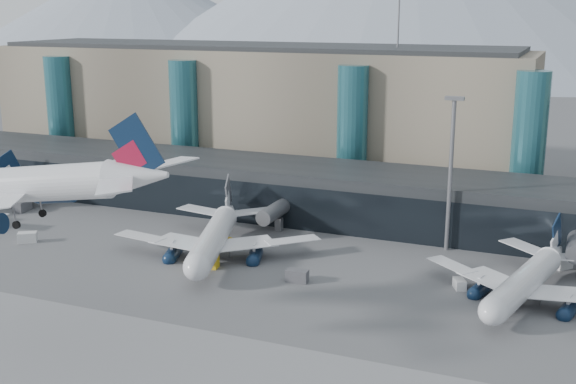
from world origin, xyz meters
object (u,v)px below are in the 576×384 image
at_px(jet_parked_mid, 217,226).
at_px(jet_parked_right, 532,269).
at_px(veh_c, 297,276).
at_px(veh_h, 207,261).
at_px(veh_a, 27,237).
at_px(veh_b, 226,244).
at_px(lightmast_mid, 451,165).
at_px(veh_d, 564,263).
at_px(veh_f, 22,206).
at_px(hero_jet, 41,175).
at_px(veh_g, 459,284).

height_order(jet_parked_mid, jet_parked_right, jet_parked_mid).
bearing_deg(veh_c, veh_h, 175.11).
bearing_deg(veh_a, veh_h, -31.78).
bearing_deg(veh_b, lightmast_mid, -41.88).
height_order(jet_parked_right, veh_d, jet_parked_right).
distance_m(jet_parked_mid, veh_c, 19.10).
relative_size(veh_d, veh_f, 0.79).
distance_m(jet_parked_right, veh_b, 49.12).
height_order(veh_c, veh_d, veh_c).
relative_size(hero_jet, veh_f, 9.43).
height_order(lightmast_mid, jet_parked_mid, lightmast_mid).
bearing_deg(veh_c, lightmast_mid, 48.49).
height_order(veh_d, veh_f, veh_f).
distance_m(veh_d, veh_h, 55.38).
height_order(veh_b, veh_g, veh_b).
height_order(hero_jet, jet_parked_mid, hero_jet).
bearing_deg(jet_parked_mid, hero_jet, 159.19).
distance_m(lightmast_mid, jet_parked_right, 23.81).
height_order(jet_parked_right, veh_g, jet_parked_right).
xyz_separation_m(jet_parked_mid, veh_g, (39.86, -1.07, -3.67)).
relative_size(hero_jet, veh_c, 11.10).
distance_m(veh_b, veh_h, 9.60).
height_order(veh_a, veh_b, veh_a).
bearing_deg(veh_d, lightmast_mid, 124.93).
height_order(hero_jet, veh_b, hero_jet).
relative_size(veh_b, veh_g, 1.09).
xyz_separation_m(veh_a, veh_f, (-14.85, 15.22, 0.18)).
bearing_deg(jet_parked_right, veh_h, 111.72).
relative_size(jet_parked_right, veh_d, 10.84).
relative_size(veh_b, veh_d, 0.89).
bearing_deg(veh_g, veh_d, 112.38).
xyz_separation_m(veh_d, veh_g, (-13.50, -14.68, -0.15)).
distance_m(veh_c, veh_f, 66.33).
height_order(jet_parked_mid, veh_d, jet_parked_mid).
distance_m(jet_parked_mid, veh_h, 8.24).
relative_size(lightmast_mid, veh_d, 8.46).
bearing_deg(veh_b, veh_a, 134.14).
xyz_separation_m(veh_b, veh_c, (16.78, -9.68, 0.13)).
bearing_deg(veh_h, veh_f, 155.28).
xyz_separation_m(jet_parked_mid, veh_a, (-32.59, -8.03, -3.50)).
distance_m(veh_f, veh_g, 87.69).
bearing_deg(veh_f, veh_c, -109.94).
distance_m(veh_d, veh_g, 19.94).
bearing_deg(lightmast_mid, veh_h, -145.20).
bearing_deg(veh_d, veh_b, 143.25).
distance_m(hero_jet, jet_parked_mid, 41.17).
distance_m(veh_c, veh_g, 23.49).
relative_size(veh_c, veh_f, 0.85).
bearing_deg(lightmast_mid, veh_d, -6.18).
bearing_deg(veh_a, veh_c, -32.43).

